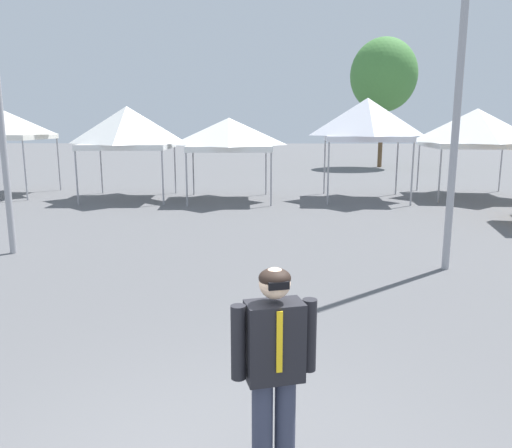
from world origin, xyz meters
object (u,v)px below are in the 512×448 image
(canopy_tent_behind_left, at_px, (3,125))
(canopy_tent_behind_center, at_px, (229,134))
(tree_behind_tents_left, at_px, (384,75))
(canopy_tent_center, at_px, (127,128))
(person_foreground, at_px, (274,365))
(light_pole_near_lift, at_px, (465,0))
(canopy_tent_far_left, at_px, (367,120))
(canopy_tent_right_of_center, at_px, (476,128))

(canopy_tent_behind_left, relative_size, canopy_tent_behind_center, 1.04)
(canopy_tent_behind_center, xyz_separation_m, tree_behind_tents_left, (8.82, 14.73, 3.39))
(canopy_tent_center, height_order, person_foreground, canopy_tent_center)
(canopy_tent_behind_left, height_order, light_pole_near_lift, light_pole_near_lift)
(canopy_tent_far_left, bearing_deg, tree_behind_tents_left, 75.28)
(tree_behind_tents_left, bearing_deg, canopy_tent_far_left, -104.72)
(canopy_tent_far_left, bearing_deg, person_foreground, -103.37)
(canopy_tent_center, bearing_deg, canopy_tent_far_left, -0.10)
(canopy_tent_behind_center, relative_size, canopy_tent_right_of_center, 0.85)
(canopy_tent_far_left, relative_size, canopy_tent_right_of_center, 0.99)
(person_foreground, bearing_deg, canopy_tent_far_left, 76.63)
(canopy_tent_behind_center, xyz_separation_m, light_pole_near_lift, (4.85, -8.94, 2.52))
(canopy_tent_right_of_center, bearing_deg, light_pole_near_lift, -114.10)
(canopy_tent_center, distance_m, tree_behind_tents_left, 19.39)
(canopy_tent_behind_left, height_order, canopy_tent_center, canopy_tent_center)
(canopy_tent_behind_left, bearing_deg, person_foreground, -57.84)
(canopy_tent_behind_center, bearing_deg, canopy_tent_far_left, 3.73)
(canopy_tent_behind_center, bearing_deg, canopy_tent_center, 174.81)
(canopy_tent_center, bearing_deg, canopy_tent_behind_center, -5.19)
(canopy_tent_right_of_center, bearing_deg, tree_behind_tents_left, 92.23)
(canopy_tent_behind_left, xyz_separation_m, canopy_tent_far_left, (13.94, -0.98, 0.19))
(person_foreground, bearing_deg, light_pole_near_lift, 60.42)
(canopy_tent_behind_center, height_order, canopy_tent_far_left, canopy_tent_far_left)
(tree_behind_tents_left, bearing_deg, canopy_tent_behind_center, -120.90)
(canopy_tent_behind_left, relative_size, person_foreground, 1.86)
(canopy_tent_behind_center, bearing_deg, canopy_tent_right_of_center, 6.84)
(canopy_tent_behind_left, bearing_deg, light_pole_near_lift, -36.68)
(canopy_tent_right_of_center, relative_size, light_pole_near_lift, 0.43)
(light_pole_near_lift, bearing_deg, person_foreground, -119.58)
(canopy_tent_far_left, xyz_separation_m, person_foreground, (-3.65, -15.38, -1.90))
(canopy_tent_center, relative_size, canopy_tent_right_of_center, 0.91)
(canopy_tent_center, relative_size, canopy_tent_behind_center, 1.07)
(light_pole_near_lift, bearing_deg, canopy_tent_center, 132.93)
(canopy_tent_right_of_center, relative_size, person_foreground, 2.11)
(tree_behind_tents_left, bearing_deg, light_pole_near_lift, -99.52)
(canopy_tent_behind_left, distance_m, canopy_tent_center, 5.21)
(canopy_tent_center, bearing_deg, tree_behind_tents_left, 48.79)
(light_pole_near_lift, bearing_deg, tree_behind_tents_left, 80.48)
(canopy_tent_behind_left, height_order, canopy_tent_right_of_center, canopy_tent_right_of_center)
(canopy_tent_center, height_order, tree_behind_tents_left, tree_behind_tents_left)
(canopy_tent_behind_left, relative_size, light_pole_near_lift, 0.38)
(person_foreground, height_order, light_pole_near_lift, light_pole_near_lift)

